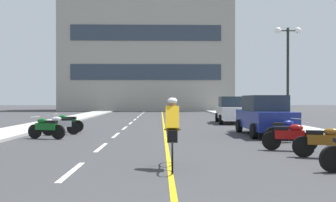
{
  "coord_description": "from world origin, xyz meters",
  "views": [
    {
      "loc": [
        0.02,
        -2.04,
        1.66
      ],
      "look_at": [
        0.45,
        17.33,
        1.54
      ],
      "focal_mm": 37.59,
      "sensor_mm": 36.0,
      "label": 1
    }
  ],
  "objects_px": {
    "parked_car_mid": "(231,110)",
    "motorcycle_5": "(284,130)",
    "street_lamp_mid": "(288,55)",
    "cyclist_rider": "(172,131)",
    "motorcycle_7": "(61,125)",
    "motorcycle_4": "(290,136)",
    "parked_car_near": "(264,115)",
    "motorcycle_3": "(325,141)",
    "motorcycle_6": "(46,128)",
    "motorcycle_8": "(66,123)"
  },
  "relations": [
    {
      "from": "parked_car_mid",
      "to": "motorcycle_5",
      "type": "bearing_deg",
      "value": -90.97
    },
    {
      "from": "street_lamp_mid",
      "to": "cyclist_rider",
      "type": "relative_size",
      "value": 3.09
    },
    {
      "from": "street_lamp_mid",
      "to": "motorcycle_7",
      "type": "distance_m",
      "value": 12.49
    },
    {
      "from": "motorcycle_4",
      "to": "motorcycle_7",
      "type": "height_order",
      "value": "same"
    },
    {
      "from": "parked_car_near",
      "to": "motorcycle_7",
      "type": "relative_size",
      "value": 2.58
    },
    {
      "from": "parked_car_mid",
      "to": "motorcycle_3",
      "type": "xyz_separation_m",
      "value": [
        -0.27,
        -14.22,
        -0.44
      ]
    },
    {
      "from": "motorcycle_5",
      "to": "motorcycle_6",
      "type": "height_order",
      "value": "same"
    },
    {
      "from": "parked_car_mid",
      "to": "cyclist_rider",
      "type": "bearing_deg",
      "value": -106.39
    },
    {
      "from": "street_lamp_mid",
      "to": "parked_car_mid",
      "type": "height_order",
      "value": "street_lamp_mid"
    },
    {
      "from": "motorcycle_6",
      "to": "motorcycle_8",
      "type": "xyz_separation_m",
      "value": [
        0.04,
        2.97,
        0.0
      ]
    },
    {
      "from": "motorcycle_3",
      "to": "motorcycle_7",
      "type": "relative_size",
      "value": 1.02
    },
    {
      "from": "motorcycle_4",
      "to": "cyclist_rider",
      "type": "bearing_deg",
      "value": -144.38
    },
    {
      "from": "street_lamp_mid",
      "to": "motorcycle_6",
      "type": "xyz_separation_m",
      "value": [
        -11.75,
        -4.53,
        -3.62
      ]
    },
    {
      "from": "street_lamp_mid",
      "to": "motorcycle_5",
      "type": "bearing_deg",
      "value": -111.23
    },
    {
      "from": "parked_car_mid",
      "to": "motorcycle_4",
      "type": "relative_size",
      "value": 2.59
    },
    {
      "from": "parked_car_mid",
      "to": "motorcycle_8",
      "type": "distance_m",
      "value": 11.47
    },
    {
      "from": "parked_car_near",
      "to": "cyclist_rider",
      "type": "bearing_deg",
      "value": -120.65
    },
    {
      "from": "street_lamp_mid",
      "to": "motorcycle_4",
      "type": "relative_size",
      "value": 3.28
    },
    {
      "from": "parked_car_mid",
      "to": "cyclist_rider",
      "type": "height_order",
      "value": "parked_car_mid"
    },
    {
      "from": "parked_car_mid",
      "to": "motorcycle_8",
      "type": "height_order",
      "value": "parked_car_mid"
    },
    {
      "from": "motorcycle_3",
      "to": "parked_car_near",
      "type": "bearing_deg",
      "value": 88.66
    },
    {
      "from": "motorcycle_7",
      "to": "motorcycle_8",
      "type": "distance_m",
      "value": 1.43
    },
    {
      "from": "motorcycle_4",
      "to": "parked_car_mid",
      "type": "bearing_deg",
      "value": 86.73
    },
    {
      "from": "parked_car_mid",
      "to": "motorcycle_4",
      "type": "height_order",
      "value": "parked_car_mid"
    },
    {
      "from": "motorcycle_8",
      "to": "cyclist_rider",
      "type": "relative_size",
      "value": 0.96
    },
    {
      "from": "street_lamp_mid",
      "to": "parked_car_near",
      "type": "bearing_deg",
      "value": -124.73
    },
    {
      "from": "parked_car_near",
      "to": "cyclist_rider",
      "type": "distance_m",
      "value": 8.74
    },
    {
      "from": "motorcycle_3",
      "to": "motorcycle_7",
      "type": "xyz_separation_m",
      "value": [
        -9.16,
        6.47,
        0.0
      ]
    },
    {
      "from": "parked_car_near",
      "to": "motorcycle_3",
      "type": "xyz_separation_m",
      "value": [
        -0.14,
        -6.17,
        -0.44
      ]
    },
    {
      "from": "parked_car_near",
      "to": "motorcycle_6",
      "type": "relative_size",
      "value": 2.53
    },
    {
      "from": "motorcycle_6",
      "to": "motorcycle_8",
      "type": "height_order",
      "value": "same"
    },
    {
      "from": "motorcycle_3",
      "to": "motorcycle_6",
      "type": "xyz_separation_m",
      "value": [
        -9.33,
        4.93,
        0.0
      ]
    },
    {
      "from": "motorcycle_3",
      "to": "parked_car_mid",
      "type": "bearing_deg",
      "value": 88.91
    },
    {
      "from": "motorcycle_4",
      "to": "motorcycle_3",
      "type": "bearing_deg",
      "value": -71.8
    },
    {
      "from": "cyclist_rider",
      "to": "motorcycle_7",
      "type": "bearing_deg",
      "value": 121.78
    },
    {
      "from": "motorcycle_4",
      "to": "motorcycle_5",
      "type": "height_order",
      "value": "same"
    },
    {
      "from": "parked_car_mid",
      "to": "motorcycle_3",
      "type": "height_order",
      "value": "parked_car_mid"
    },
    {
      "from": "parked_car_mid",
      "to": "motorcycle_7",
      "type": "bearing_deg",
      "value": -140.57
    },
    {
      "from": "motorcycle_6",
      "to": "cyclist_rider",
      "type": "distance_m",
      "value": 8.05
    },
    {
      "from": "motorcycle_3",
      "to": "motorcycle_6",
      "type": "relative_size",
      "value": 1.0
    },
    {
      "from": "street_lamp_mid",
      "to": "parked_car_near",
      "type": "distance_m",
      "value": 5.11
    },
    {
      "from": "parked_car_near",
      "to": "motorcycle_4",
      "type": "bearing_deg",
      "value": -97.25
    },
    {
      "from": "street_lamp_mid",
      "to": "motorcycle_3",
      "type": "height_order",
      "value": "street_lamp_mid"
    },
    {
      "from": "cyclist_rider",
      "to": "street_lamp_mid",
      "type": "bearing_deg",
      "value": 58.07
    },
    {
      "from": "parked_car_near",
      "to": "motorcycle_4",
      "type": "height_order",
      "value": "parked_car_near"
    },
    {
      "from": "street_lamp_mid",
      "to": "motorcycle_3",
      "type": "xyz_separation_m",
      "value": [
        -2.42,
        -9.45,
        -3.62
      ]
    },
    {
      "from": "motorcycle_8",
      "to": "motorcycle_3",
      "type": "bearing_deg",
      "value": -40.38
    },
    {
      "from": "motorcycle_4",
      "to": "motorcycle_7",
      "type": "relative_size",
      "value": 1.02
    },
    {
      "from": "parked_car_near",
      "to": "motorcycle_4",
      "type": "xyz_separation_m",
      "value": [
        -0.61,
        -4.76,
        -0.44
      ]
    },
    {
      "from": "motorcycle_7",
      "to": "motorcycle_3",
      "type": "bearing_deg",
      "value": -35.24
    }
  ]
}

